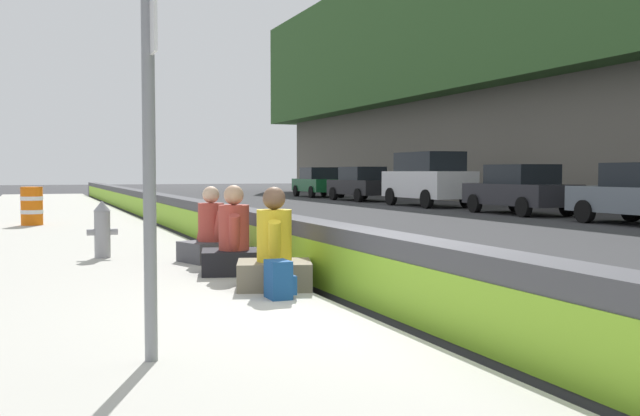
# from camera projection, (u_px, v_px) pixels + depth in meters

# --- Properties ---
(ground_plane) EXTENTS (160.00, 160.00, 0.00)m
(ground_plane) POSITION_uv_depth(u_px,v_px,m) (399.00, 322.00, 7.10)
(ground_plane) COLOR #353538
(ground_plane) RESTS_ON ground
(sidewalk_strip) EXTENTS (80.00, 4.40, 0.14)m
(sidewalk_strip) POSITION_uv_depth(u_px,v_px,m) (118.00, 338.00, 6.12)
(sidewalk_strip) COLOR #B5B2A8
(sidewalk_strip) RESTS_ON ground_plane
(jersey_barrier) EXTENTS (76.00, 0.45, 0.85)m
(jersey_barrier) POSITION_uv_depth(u_px,v_px,m) (399.00, 279.00, 7.07)
(jersey_barrier) COLOR #47474C
(jersey_barrier) RESTS_ON ground_plane
(route_sign_post) EXTENTS (0.44, 0.09, 3.60)m
(route_sign_post) POSITION_uv_depth(u_px,v_px,m) (149.00, 60.00, 5.02)
(route_sign_post) COLOR gray
(route_sign_post) RESTS_ON sidewalk_strip
(fire_hydrant) EXTENTS (0.26, 0.46, 0.88)m
(fire_hydrant) POSITION_uv_depth(u_px,v_px,m) (102.00, 229.00, 11.24)
(fire_hydrant) COLOR gray
(fire_hydrant) RESTS_ON sidewalk_strip
(seated_person_foreground) EXTENTS (0.92, 1.00, 1.15)m
(seated_person_foreground) POSITION_uv_depth(u_px,v_px,m) (274.00, 257.00, 8.27)
(seated_person_foreground) COLOR #706651
(seated_person_foreground) RESTS_ON sidewalk_strip
(seated_person_middle) EXTENTS (0.87, 0.97, 1.15)m
(seated_person_middle) POSITION_uv_depth(u_px,v_px,m) (234.00, 246.00, 9.47)
(seated_person_middle) COLOR black
(seated_person_middle) RESTS_ON sidewalk_strip
(seated_person_rear) EXTENTS (0.90, 0.97, 1.11)m
(seated_person_rear) POSITION_uv_depth(u_px,v_px,m) (211.00, 238.00, 10.77)
(seated_person_rear) COLOR #424247
(seated_person_rear) RESTS_ON sidewalk_strip
(backpack) EXTENTS (0.32, 0.28, 0.40)m
(backpack) POSITION_uv_depth(u_px,v_px,m) (279.00, 280.00, 7.63)
(backpack) COLOR navy
(backpack) RESTS_ON sidewalk_strip
(construction_barrel) EXTENTS (0.54, 0.54, 0.95)m
(construction_barrel) POSITION_uv_depth(u_px,v_px,m) (32.00, 206.00, 18.07)
(construction_barrel) COLOR orange
(construction_barrel) RESTS_ON sidewalk_strip
(parked_car_fourth) EXTENTS (4.54, 2.03, 1.71)m
(parked_car_fourth) POSITION_uv_depth(u_px,v_px,m) (520.00, 189.00, 25.01)
(parked_car_fourth) COLOR #28282D
(parked_car_fourth) RESTS_ON ground_plane
(parked_car_midline) EXTENTS (4.81, 2.08, 2.28)m
(parked_car_midline) POSITION_uv_depth(u_px,v_px,m) (428.00, 178.00, 30.68)
(parked_car_midline) COLOR silver
(parked_car_midline) RESTS_ON ground_plane
(parked_car_far) EXTENTS (4.56, 2.06, 1.71)m
(parked_car_far) POSITION_uv_depth(u_px,v_px,m) (361.00, 184.00, 36.62)
(parked_car_far) COLOR black
(parked_car_far) RESTS_ON ground_plane
(parked_car_farther) EXTENTS (4.57, 2.09, 1.71)m
(parked_car_farther) POSITION_uv_depth(u_px,v_px,m) (318.00, 182.00, 42.13)
(parked_car_farther) COLOR #145128
(parked_car_farther) RESTS_ON ground_plane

